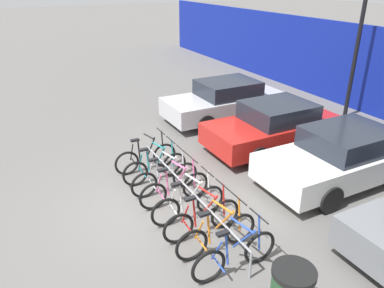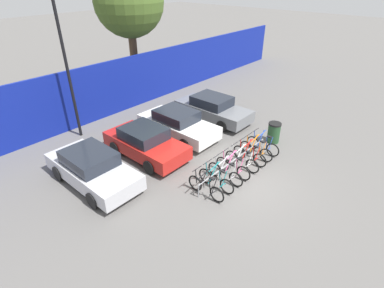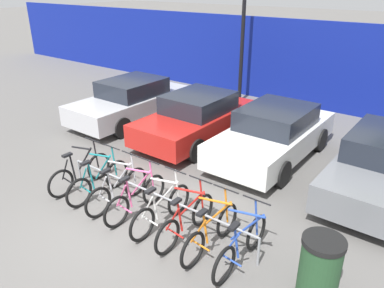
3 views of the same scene
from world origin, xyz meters
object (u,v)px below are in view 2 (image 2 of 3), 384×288
car_silver (92,168)px  lamp_post (66,63)px  bike_rack (235,161)px  bicycle_black (206,188)px  bicycle_silver (225,173)px  bicycle_orange (256,150)px  car_grey (213,108)px  bicycle_pink (233,168)px  bicycle_blue (263,145)px  trash_bin (274,132)px  tree_behind_hoarding (129,2)px  bicycle_red (249,155)px  car_white (178,124)px  bicycle_teal (216,180)px  bicycle_white (242,161)px  car_red (145,142)px

car_silver → lamp_post: bearing=66.1°
bike_rack → bicycle_black: bicycle_black is taller
bicycle_silver → car_silver: size_ratio=0.40×
bike_rack → car_silver: 5.81m
bicycle_orange → car_grey: 4.44m
bicycle_pink → bicycle_blue: same height
bicycle_silver → trash_bin: (4.24, 0.11, 0.14)m
tree_behind_hoarding → bicycle_silver: bearing=-112.0°
bicycle_blue → car_grey: (1.32, 3.99, 0.31)m
bicycle_red → car_white: size_ratio=0.40×
bicycle_red → bicycle_orange: 0.55m
bicycle_silver → bicycle_pink: 0.54m
bike_rack → car_grey: (3.43, 3.84, 0.19)m
bicycle_pink → car_white: 4.25m
bicycle_red → lamp_post: size_ratio=0.25×
bike_rack → bicycle_orange: bearing=-5.7°
bicycle_pink → bicycle_red: 1.28m
car_silver → bicycle_black: bearing=-59.4°
lamp_post → bicycle_silver: bearing=-77.7°
bicycle_black → bicycle_pink: bearing=-0.6°
bicycle_pink → bicycle_red: same height
trash_bin → bicycle_teal: bearing=-178.7°
bicycle_red → bicycle_orange: bearing=1.7°
bicycle_silver → bicycle_white: size_ratio=1.00×
car_white → bicycle_red: bearing=-86.2°
bicycle_white → car_white: 4.14m
bicycle_red → bicycle_black: bearing=-178.3°
trash_bin → bicycle_orange: bearing=-176.5°
bicycle_white → car_white: bearing=87.7°
bicycle_silver → tree_behind_hoarding: (4.36, 10.77, 5.41)m
bicycle_pink → lamp_post: size_ratio=0.25×
bicycle_orange → car_white: car_white is taller
bicycle_white → bicycle_orange: 1.15m
bicycle_orange → bicycle_silver: bearing=178.1°
bicycle_silver → car_white: car_white is taller
bicycle_white → car_red: size_ratio=0.42×
bicycle_blue → bicycle_teal: bearing=-178.7°
bicycle_silver → bicycle_white: bearing=1.3°
bicycle_red → bicycle_orange: size_ratio=1.00×
bicycle_red → lamp_post: lamp_post is taller
bicycle_blue → bicycle_silver: bearing=-178.7°
bicycle_black → bicycle_pink: same height
car_red → bicycle_red: bearing=-56.0°
bicycle_silver → bicycle_blue: same height
car_red → tree_behind_hoarding: size_ratio=0.51×
car_grey → bicycle_pink: bearing=-133.3°
bicycle_black → bicycle_silver: size_ratio=1.00×
bicycle_teal → bicycle_orange: size_ratio=1.00×
tree_behind_hoarding → bicycle_teal: bearing=-114.7°
car_white → trash_bin: 4.83m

